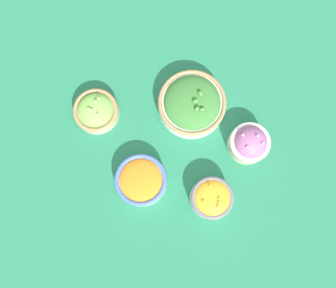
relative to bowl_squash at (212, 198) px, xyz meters
name	(u,v)px	position (x,y,z in m)	size (l,w,h in m)	color
ground_plane	(168,146)	(-0.16, 0.10, -0.04)	(3.00, 3.00, 0.00)	#23704C
bowl_squash	(212,198)	(0.00, 0.00, 0.00)	(0.11, 0.11, 0.07)	silver
bowl_broccoli	(192,103)	(-0.13, 0.23, 0.00)	(0.19, 0.19, 0.08)	white
bowl_lettuce	(96,111)	(-0.38, 0.13, -0.01)	(0.13, 0.13, 0.07)	beige
bowl_carrots	(141,180)	(-0.19, -0.01, -0.01)	(0.14, 0.14, 0.06)	white
bowl_red_onion	(249,143)	(0.05, 0.17, 0.00)	(0.11, 0.11, 0.09)	beige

